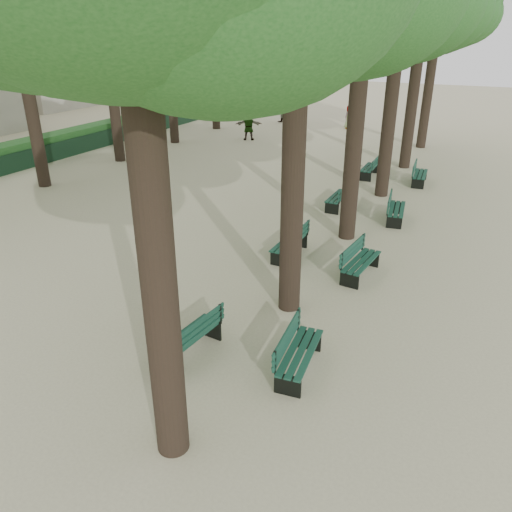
% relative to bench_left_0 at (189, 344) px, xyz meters
% --- Properties ---
extents(ground, '(120.00, 120.00, 0.00)m').
position_rel_bench_left_0_xyz_m(ground, '(-0.37, -0.25, -0.27)').
color(ground, '#B9B28C').
rests_on(ground, ground).
extents(bench_left_0, '(0.76, 1.85, 0.92)m').
position_rel_bench_left_0_xyz_m(bench_left_0, '(0.00, 0.00, 0.00)').
color(bench_left_0, black).
rests_on(bench_left_0, ground).
extents(bench_left_1, '(0.60, 1.81, 0.92)m').
position_rel_bench_left_0_xyz_m(bench_left_1, '(0.00, 5.55, 0.00)').
color(bench_left_1, black).
rests_on(bench_left_1, ground).
extents(bench_left_2, '(0.58, 1.80, 0.92)m').
position_rel_bench_left_0_xyz_m(bench_left_2, '(0.00, 10.47, 0.00)').
color(bench_left_2, black).
rests_on(bench_left_2, ground).
extents(bench_left_3, '(0.62, 1.81, 0.92)m').
position_rel_bench_left_0_xyz_m(bench_left_3, '(0.00, 15.25, 0.00)').
color(bench_left_3, black).
rests_on(bench_left_3, ground).
extents(bench_right_0, '(0.74, 1.85, 0.92)m').
position_rel_bench_left_0_xyz_m(bench_right_0, '(2.27, 0.51, 0.00)').
color(bench_right_0, black).
rests_on(bench_right_0, ground).
extents(bench_right_1, '(0.76, 1.85, 0.92)m').
position_rel_bench_left_0_xyz_m(bench_right_1, '(2.27, 5.16, 0.00)').
color(bench_right_1, black).
rests_on(bench_right_1, ground).
extents(bench_right_2, '(0.81, 1.86, 0.92)m').
position_rel_bench_left_0_xyz_m(bench_right_2, '(2.27, 9.97, 0.00)').
color(bench_right_2, black).
rests_on(bench_right_2, ground).
extents(bench_right_3, '(0.71, 1.84, 0.92)m').
position_rel_bench_left_0_xyz_m(bench_right_3, '(2.27, 15.09, 0.00)').
color(bench_right_3, black).
rests_on(bench_right_3, ground).
extents(man_with_map, '(0.67, 0.75, 1.76)m').
position_rel_bench_left_0_xyz_m(man_with_map, '(-0.80, 0.31, 0.61)').
color(man_with_map, black).
rests_on(man_with_map, ground).
extents(pedestrian_e, '(1.60, 1.04, 1.75)m').
position_rel_bench_left_0_xyz_m(pedestrian_e, '(-8.71, 20.34, 0.60)').
color(pedestrian_e, '#262628').
rests_on(pedestrian_e, ground).
extents(pedestrian_d, '(0.65, 0.80, 1.53)m').
position_rel_bench_left_0_xyz_m(pedestrian_d, '(-4.25, 26.62, 0.49)').
color(pedestrian_d, '#262628').
rests_on(pedestrian_d, ground).
extents(pedestrian_a, '(1.01, 0.71, 1.93)m').
position_rel_bench_left_0_xyz_m(pedestrian_a, '(-9.14, 26.71, 0.69)').
color(pedestrian_a, '#262628').
rests_on(pedestrian_a, ground).
extents(fence, '(0.08, 42.00, 0.90)m').
position_rel_bench_left_0_xyz_m(fence, '(-15.37, 10.75, 0.18)').
color(fence, black).
rests_on(fence, ground).
extents(hedge, '(1.20, 42.00, 1.20)m').
position_rel_bench_left_0_xyz_m(hedge, '(-16.07, 10.75, 0.33)').
color(hedge, '#19491A').
rests_on(hedge, ground).
extents(building_far, '(12.00, 16.00, 7.00)m').
position_rel_bench_left_0_xyz_m(building_far, '(-33.37, 29.75, 3.23)').
color(building_far, '#B7B2A3').
rests_on(building_far, ground).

